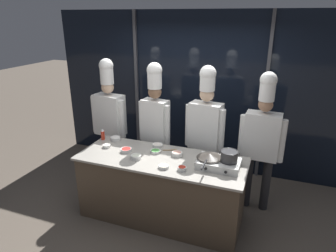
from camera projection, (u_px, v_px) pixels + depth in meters
The scene contains 21 objects.
ground_plane at pixel (162, 215), 4.14m from camera, with size 24.00×24.00×0.00m, color brown.
window_wall_back at pixel (197, 93), 5.13m from camera, with size 5.27×0.09×2.70m.
demo_counter at pixel (161, 188), 3.99m from camera, with size 2.17×0.83×0.89m.
portable_stove at pixel (219, 163), 3.59m from camera, with size 0.51×0.37×0.11m.
frying_pan at pixel (209, 156), 3.60m from camera, with size 0.32×0.55×0.05m.
stock_pot at pixel (229, 156), 3.51m from camera, with size 0.23×0.21×0.12m.
squeeze_bottle_chili at pixel (103, 134), 4.38m from camera, with size 0.05×0.05×0.17m.
prep_bowl_garlic at pixel (107, 146), 4.14m from camera, with size 0.11×0.11×0.04m.
prep_bowl_bean_sprouts at pixel (136, 157), 3.80m from camera, with size 0.13×0.13×0.05m.
prep_bowl_scallions at pixel (155, 151), 3.98m from camera, with size 0.14×0.14×0.03m.
prep_bowl_shrimp at pixel (177, 154), 3.89m from camera, with size 0.14×0.14×0.05m.
prep_bowl_rice at pixel (115, 138), 4.38m from camera, with size 0.15×0.15×0.05m.
prep_bowl_noodles at pixel (164, 166), 3.58m from camera, with size 0.13×0.13×0.04m.
prep_bowl_chili_flakes at pixel (182, 168), 3.52m from camera, with size 0.11×0.11×0.05m.
prep_bowl_bell_pepper at pixel (126, 150), 4.00m from camera, with size 0.15×0.15×0.05m.
prep_bowl_onion at pixel (158, 145), 4.13m from camera, with size 0.14×0.14×0.05m.
serving_spoon_slotted at pixel (173, 150), 4.05m from camera, with size 0.19×0.10×0.02m.
chef_head at pixel (109, 115), 4.74m from camera, with size 0.62×0.30×2.01m.
chef_sous at pixel (155, 118), 4.39m from camera, with size 0.51×0.26×2.00m.
chef_line at pixel (205, 125), 4.19m from camera, with size 0.58×0.29×1.99m.
chef_pastry at pixel (262, 136), 3.96m from camera, with size 0.60×0.25×1.96m.
Camera 1 is at (1.29, -3.20, 2.60)m, focal length 32.00 mm.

